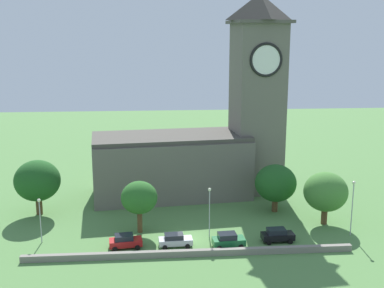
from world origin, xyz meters
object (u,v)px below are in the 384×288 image
car_green (228,240)px  streetlamp_west_mid (210,204)px  tree_by_tower (276,183)px  tree_riverside_east (326,192)px  tree_churchyard (139,198)px  car_red (125,241)px  car_black (277,235)px  streetlamp_central (353,200)px  streetlamp_west_end (40,213)px  tree_riverside_west (37,181)px  church (206,136)px  car_silver (175,240)px

car_green → streetlamp_west_mid: size_ratio=0.61×
tree_by_tower → tree_riverside_east: tree_riverside_east is taller
tree_by_tower → tree_churchyard: size_ratio=1.02×
car_red → car_black: (19.96, 0.30, 0.02)m
streetlamp_central → tree_by_tower: 12.80m
streetlamp_west_mid → tree_churchyard: (-9.40, 2.38, 0.37)m
streetlamp_west_end → tree_riverside_west: (-2.64, 10.67, 1.17)m
car_red → tree_by_tower: bearing=27.1°
church → car_red: size_ratio=7.66×
car_red → streetlamp_west_mid: size_ratio=0.63×
car_black → tree_by_tower: size_ratio=0.58×
streetlamp_west_end → tree_riverside_east: tree_riverside_east is taller
car_red → car_silver: size_ratio=1.00×
car_red → tree_by_tower: (22.40, 11.48, 3.66)m
car_silver → streetlamp_west_mid: streetlamp_west_mid is taller
streetlamp_west_mid → tree_riverside_east: (17.12, 3.37, 0.19)m
streetlamp_central → tree_churchyard: (-28.68, 3.39, -0.08)m
car_green → streetlamp_west_end: size_ratio=0.70×
church → streetlamp_west_mid: (-1.52, -19.01, -5.34)m
streetlamp_west_mid → car_green: bearing=-59.1°
streetlamp_west_end → car_green: bearing=-7.9°
church → car_black: bearing=-71.1°
tree_by_tower → car_green: bearing=-126.6°
car_silver → tree_riverside_west: 24.50m
tree_by_tower → tree_riverside_east: size_ratio=0.97×
car_silver → tree_by_tower: bearing=35.9°
streetlamp_west_mid → tree_riverside_west: bearing=156.9°
car_green → car_black: (6.74, 1.19, -0.04)m
car_black → tree_riverside_east: (8.32, 5.62, 3.92)m
car_green → tree_churchyard: bearing=153.1°
car_black → car_green: bearing=-169.9°
tree_riverside_east → car_green: bearing=-155.7°
tree_riverside_east → car_black: bearing=-146.0°
tree_churchyard → church: bearing=56.7°
car_red → streetlamp_west_mid: streetlamp_west_mid is taller
church → streetlamp_west_end: (-23.76, -19.06, -5.85)m
car_green → streetlamp_central: size_ratio=0.55×
streetlamp_west_mid → streetlamp_central: (19.28, -1.01, 0.45)m
car_red → tree_churchyard: (1.76, 4.93, 4.11)m
streetlamp_west_end → streetlamp_west_mid: size_ratio=0.87×
tree_riverside_east → tree_churchyard: 26.54m
car_silver → tree_riverside_east: tree_riverside_east is taller
car_silver → car_green: 6.86m
car_red → car_green: size_ratio=1.03×
car_green → tree_riverside_west: 30.69m
car_red → tree_riverside_east: size_ratio=0.57×
car_green → tree_churchyard: size_ratio=0.58×
car_silver → car_green: car_green is taller
car_silver → tree_by_tower: size_ratio=0.59×
streetlamp_west_end → tree_riverside_east: 39.51m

